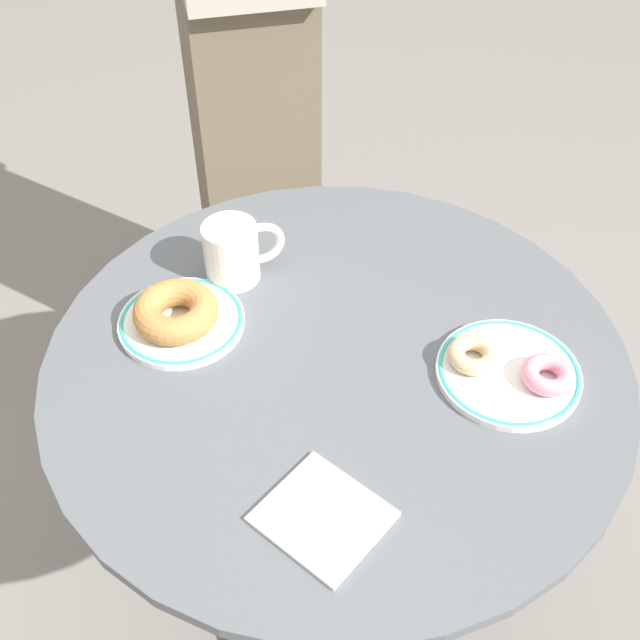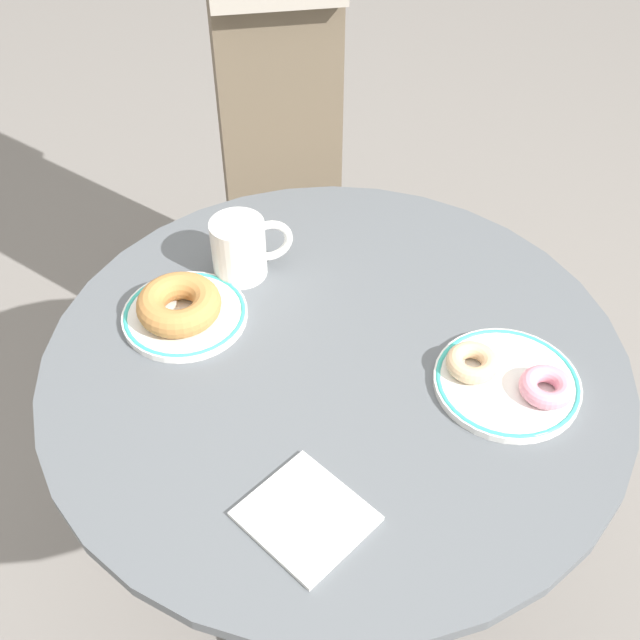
# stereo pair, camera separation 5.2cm
# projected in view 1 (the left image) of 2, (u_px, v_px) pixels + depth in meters

# --- Properties ---
(ground_plane) EXTENTS (7.00, 7.00, 0.02)m
(ground_plane) POSITION_uv_depth(u_px,v_px,m) (331.00, 603.00, 1.54)
(ground_plane) COLOR gray
(cafe_table) EXTENTS (0.78, 0.78, 0.70)m
(cafe_table) POSITION_uv_depth(u_px,v_px,m) (334.00, 457.00, 1.20)
(cafe_table) COLOR #565B60
(cafe_table) RESTS_ON ground
(plate_left) EXTENTS (0.17, 0.17, 0.01)m
(plate_left) POSITION_uv_depth(u_px,v_px,m) (182.00, 321.00, 1.08)
(plate_left) COLOR white
(plate_left) RESTS_ON cafe_table
(plate_right) EXTENTS (0.19, 0.19, 0.01)m
(plate_right) POSITION_uv_depth(u_px,v_px,m) (508.00, 372.00, 1.01)
(plate_right) COLOR white
(plate_right) RESTS_ON cafe_table
(donut_old_fashioned) EXTENTS (0.14, 0.14, 0.04)m
(donut_old_fashioned) POSITION_uv_depth(u_px,v_px,m) (176.00, 311.00, 1.06)
(donut_old_fashioned) COLOR #BC7F42
(donut_old_fashioned) RESTS_ON plate_left
(donut_pink_frosted) EXTENTS (0.08, 0.08, 0.02)m
(donut_pink_frosted) POSITION_uv_depth(u_px,v_px,m) (548.00, 375.00, 0.99)
(donut_pink_frosted) COLOR pink
(donut_pink_frosted) RESTS_ON plate_right
(donut_glazed) EXTENTS (0.09, 0.09, 0.02)m
(donut_glazed) POSITION_uv_depth(u_px,v_px,m) (473.00, 355.00, 1.01)
(donut_glazed) COLOR #E0B789
(donut_glazed) RESTS_ON plate_right
(paper_napkin) EXTENTS (0.16, 0.16, 0.01)m
(paper_napkin) POSITION_uv_depth(u_px,v_px,m) (323.00, 517.00, 0.87)
(paper_napkin) COLOR white
(paper_napkin) RESTS_ON cafe_table
(coffee_mug) EXTENTS (0.11, 0.09, 0.09)m
(coffee_mug) POSITION_uv_depth(u_px,v_px,m) (234.00, 252.00, 1.12)
(coffee_mug) COLOR white
(coffee_mug) RESTS_ON cafe_table
(person_figure) EXTENTS (0.40, 0.47, 1.74)m
(person_figure) POSITION_uv_depth(u_px,v_px,m) (242.00, 16.00, 1.44)
(person_figure) COLOR brown
(person_figure) RESTS_ON ground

